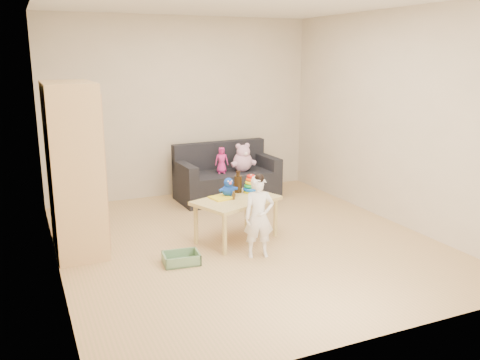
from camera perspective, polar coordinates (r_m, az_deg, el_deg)
name	(u,v)px	position (r m, az deg, el deg)	size (l,w,h in m)	color
room	(245,127)	(5.48, 0.58, 5.99)	(4.50, 4.50, 4.50)	tan
wardrobe	(74,168)	(5.61, -18.17, 1.28)	(0.50, 0.99, 1.79)	#EECB83
sofa	(227,185)	(7.42, -1.42, -0.58)	(1.44, 0.72, 0.41)	black
play_table	(236,219)	(5.76, -0.40, -4.45)	(0.92, 0.58, 0.49)	#D6BE75
storage_bin	(181,258)	(5.22, -6.62, -8.72)	(0.36, 0.27, 0.11)	gray
toddler	(259,218)	(5.24, 2.14, -4.27)	(0.31, 0.21, 0.84)	white
pink_bear	(243,159)	(7.36, 0.30, 2.32)	(0.30, 0.26, 0.35)	#E5A9CE
doll	(222,160)	(7.24, -2.08, 2.21)	(0.19, 0.13, 0.37)	#EF2C91
ring_stacker	(251,185)	(5.93, 1.23, -0.60)	(0.19, 0.19, 0.21)	yellow
brown_bottle	(238,183)	(5.92, -0.22, -0.37)	(0.09, 0.09, 0.26)	black
blue_plush	(228,187)	(5.76, -1.33, -0.77)	(0.18, 0.15, 0.22)	blue
wooden_figure	(234,195)	(5.64, -0.71, -1.73)	(0.04, 0.03, 0.10)	brown
yellow_book	(221,198)	(5.70, -2.13, -2.01)	(0.22, 0.22, 0.02)	yellow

